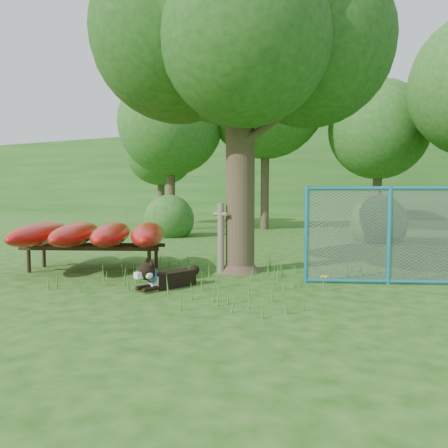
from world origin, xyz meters
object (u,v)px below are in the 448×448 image
at_px(kayak_rack, 94,234).
at_px(husky_dog, 164,277).
at_px(oak_tree, 239,28).
at_px(fence_section, 389,235).

bearing_deg(kayak_rack, husky_dog, -43.27).
height_order(oak_tree, husky_dog, oak_tree).
bearing_deg(kayak_rack, oak_tree, -0.08).
relative_size(kayak_rack, husky_dog, 3.44).
xyz_separation_m(oak_tree, fence_section, (2.79, -0.03, -3.87)).
bearing_deg(husky_dog, oak_tree, 97.35).
bearing_deg(oak_tree, husky_dog, -103.38).
distance_m(oak_tree, husky_dog, 4.94).
height_order(kayak_rack, husky_dog, kayak_rack).
xyz_separation_m(oak_tree, husky_dog, (-0.46, -1.95, -4.51)).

